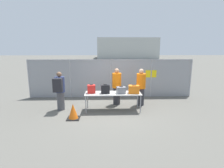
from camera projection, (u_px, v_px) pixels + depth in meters
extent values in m
plane|color=#605E56|center=(112.00, 109.00, 7.73)|extent=(120.00, 120.00, 0.00)
cylinder|color=#9EA0A5|center=(29.00, 79.00, 9.38)|extent=(0.07, 0.07, 2.08)
cylinder|color=#9EA0A5|center=(70.00, 79.00, 9.45)|extent=(0.07, 0.07, 2.08)
cylinder|color=#9EA0A5|center=(111.00, 78.00, 9.53)|extent=(0.07, 0.07, 2.08)
cylinder|color=#9EA0A5|center=(151.00, 78.00, 9.60)|extent=(0.07, 0.07, 2.08)
cylinder|color=#9EA0A5|center=(190.00, 78.00, 9.67)|extent=(0.07, 0.07, 2.08)
cube|color=gray|center=(111.00, 78.00, 9.53)|extent=(8.84, 0.01, 2.08)
cube|color=#9EA0A5|center=(111.00, 60.00, 9.32)|extent=(8.84, 0.04, 0.04)
cube|color=yellow|center=(151.00, 74.00, 9.54)|extent=(0.60, 0.01, 0.40)
cube|color=#B2B2AD|center=(113.00, 93.00, 7.48)|extent=(2.40, 0.80, 0.02)
cylinder|color=#99999E|center=(86.00, 105.00, 7.19)|extent=(0.04, 0.04, 0.76)
cylinder|color=#99999E|center=(141.00, 104.00, 7.27)|extent=(0.04, 0.04, 0.76)
cylinder|color=#99999E|center=(87.00, 100.00, 7.86)|extent=(0.04, 0.04, 0.76)
cylinder|color=#99999E|center=(138.00, 99.00, 7.93)|extent=(0.04, 0.04, 0.76)
cube|color=red|center=(91.00, 89.00, 7.43)|extent=(0.36, 0.30, 0.35)
cube|color=black|center=(91.00, 85.00, 7.39)|extent=(0.13, 0.04, 0.02)
cube|color=black|center=(105.00, 89.00, 7.38)|extent=(0.38, 0.27, 0.37)
cube|color=black|center=(105.00, 85.00, 7.34)|extent=(0.14, 0.04, 0.02)
cube|color=slate|center=(121.00, 90.00, 7.38)|extent=(0.39, 0.30, 0.28)
cube|color=black|center=(121.00, 87.00, 7.35)|extent=(0.15, 0.04, 0.02)
cube|color=orange|center=(134.00, 89.00, 7.41)|extent=(0.46, 0.33, 0.34)
cube|color=black|center=(134.00, 85.00, 7.37)|extent=(0.16, 0.04, 0.02)
cylinder|color=#4C4C51|center=(61.00, 101.00, 7.65)|extent=(0.32, 0.32, 0.80)
cylinder|color=navy|center=(60.00, 84.00, 7.50)|extent=(0.42, 0.42, 0.67)
sphere|color=brown|center=(59.00, 74.00, 7.42)|extent=(0.22, 0.22, 0.22)
cube|color=#232328|center=(58.00, 85.00, 7.18)|extent=(0.38, 0.23, 0.56)
cylinder|color=#2D2D33|center=(117.00, 96.00, 8.39)|extent=(0.33, 0.33, 0.83)
cylinder|color=orange|center=(117.00, 80.00, 8.23)|extent=(0.43, 0.43, 0.69)
sphere|color=#A57A5B|center=(117.00, 71.00, 8.14)|extent=(0.22, 0.22, 0.22)
cylinder|color=#2D2D33|center=(141.00, 97.00, 8.26)|extent=(0.33, 0.33, 0.83)
cylinder|color=orange|center=(141.00, 81.00, 8.11)|extent=(0.43, 0.43, 0.69)
sphere|color=tan|center=(141.00, 71.00, 8.02)|extent=(0.22, 0.22, 0.22)
cube|color=white|center=(118.00, 82.00, 11.83)|extent=(3.03, 1.33, 0.52)
sphere|color=black|center=(111.00, 86.00, 11.12)|extent=(0.65, 0.65, 0.65)
sphere|color=black|center=(110.00, 81.00, 12.55)|extent=(0.65, 0.65, 0.65)
cylinder|color=#59595B|center=(88.00, 85.00, 11.81)|extent=(1.06, 0.06, 0.06)
cube|color=#B2B7B2|center=(126.00, 48.00, 47.86)|extent=(15.50, 10.18, 5.25)
cube|color=black|center=(73.00, 118.00, 6.72)|extent=(0.48, 0.48, 0.03)
cone|color=orange|center=(73.00, 111.00, 6.66)|extent=(0.39, 0.39, 0.60)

